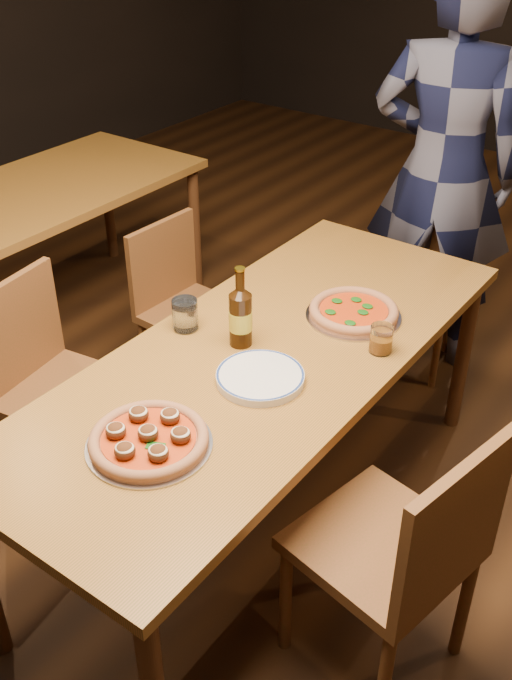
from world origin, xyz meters
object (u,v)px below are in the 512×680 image
Objects in this scene: chair_main_sw at (195,313)px; pizza_meatball at (149,439)px; table_main at (265,369)px; plate_stack at (260,377)px; chair_main_e at (382,543)px; chair_end at (414,288)px; diner at (444,172)px; table_left at (7,216)px; amber_glass at (381,339)px; beer_bottle at (241,318)px; pizza_margherita at (354,311)px; chair_main_nw at (67,392)px; water_glass at (185,314)px.

chair_main_sw is 2.39× the size of pizza_meatball.
table_main is 5.75× the size of pizza_meatball.
chair_main_e is at bearing -12.89° from plate_stack.
chair_main_e is 0.72m from pizza_meatball.
diner is (0.00, 0.15, 0.52)m from chair_end.
amber_glass is (2.00, -0.08, 0.12)m from table_left.
diner is (0.05, 1.42, 0.08)m from beer_bottle.
table_main is 6.03× the size of pizza_margherita.
chair_main_nw is at bearing 158.16° from pizza_meatball.
plate_stack is at bearing -88.19° from chair_main_nw.
water_glass is (-0.30, -0.04, 0.13)m from table_main.
water_glass reaches higher than amber_glass.
chair_end is at bearing -37.98° from chair_main_sw.
pizza_margherita is 1.07m from diner.
amber_glass is 1.24m from diner.
chair_main_e reaches higher than pizza_margherita.
water_glass is at bearing -114.71° from chair_end.
plate_stack is at bearing -59.69° from table_main.
diner reaches higher than plate_stack.
table_main is at bearing -108.84° from pizza_margherita.
chair_main_sw is (-0.03, 0.75, -0.03)m from chair_main_nw.
diner is at bearing 91.61° from table_main.
table_main is at bearing -10.01° from table_left.
beer_bottle is 0.46m from amber_glass.
table_main is at bearing -102.46° from chair_main_e.
pizza_margherita is 0.58m from water_glass.
chair_main_nw is 0.76m from chair_main_sw.
chair_main_nw is at bearing -77.90° from chair_main_e.
chair_main_nw is at bearing -155.44° from beer_bottle.
chair_end reaches higher than plate_stack.
chair_main_sw reaches higher than plate_stack.
pizza_margherita is (0.11, 0.92, -0.00)m from pizza_meatball.
table_main is at bearing 91.37° from pizza_meatball.
amber_glass is at bearing -2.26° from table_left.
pizza_margherita is 0.50m from plate_stack.
diner reaches higher than amber_glass.
pizza_meatball reaches higher than pizza_margherita.
chair_main_sw is 7.66× the size of water_glass.
amber_glass is at bearing -137.49° from chair_main_e.
pizza_meatball is at bearing -142.54° from chair_main_sw.
diner is (0.67, 0.93, 0.51)m from chair_main_sw.
table_main is 1.08× the size of diner.
pizza_meatball is 1.98m from diner.
chair_main_sw is 3.06× the size of plate_stack.
chair_main_e is 2.85× the size of pizza_margherita.
amber_glass is at bearing 59.05° from plate_stack.
table_main is at bearing 77.79° from diner.
amber_glass is at bearing 30.46° from beer_bottle.
chair_main_nw is 1.87m from diner.
beer_bottle reaches higher than pizza_margherita.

